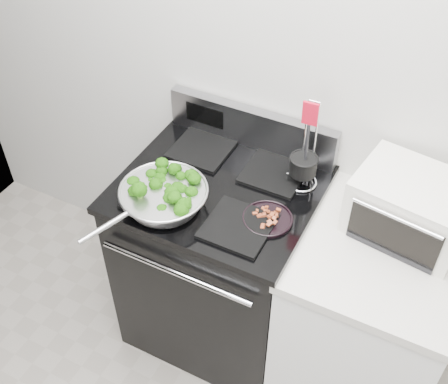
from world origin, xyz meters
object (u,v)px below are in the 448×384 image
Objects in this scene: gas_range at (220,259)px; bacon_plate at (268,217)px; skillet at (163,196)px; toaster_oven at (411,207)px; utensil_holder at (303,170)px.

bacon_plate is at bearing -19.43° from gas_range.
skillet is 1.17× the size of toaster_oven.
gas_range is at bearing 75.90° from skillet.
toaster_oven is at bearing 25.09° from bacon_plate.
skillet is 2.76× the size of bacon_plate.
utensil_holder reaches higher than gas_range.
toaster_oven reaches higher than gas_range.
gas_range is 0.63m from utensil_holder.
gas_range is 0.57m from skillet.
gas_range is 5.88× the size of bacon_plate.
utensil_holder is at bearing -176.00° from toaster_oven.
gas_range is 2.13× the size of skillet.
utensil_holder is 0.88× the size of toaster_oven.
utensil_holder is at bearing 29.69° from gas_range.
toaster_oven is (0.47, 0.22, 0.07)m from bacon_plate.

